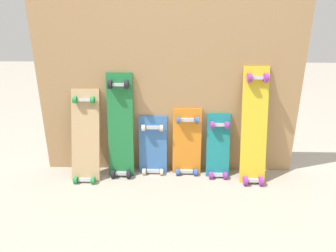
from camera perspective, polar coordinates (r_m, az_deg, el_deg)
The scene contains 8 objects.
ground_plane at distance 2.65m, azimuth 0.04°, elevation -8.45°, with size 12.00×12.00×0.00m, color #A89E8E.
plywood_wall_panel at distance 2.44m, azimuth 0.09°, elevation 7.94°, with size 2.09×0.04×1.50m, color tan.
skateboard_natural at distance 2.53m, azimuth -15.16°, elevation -2.52°, with size 0.22×0.29×0.79m.
skateboard_green at distance 2.49m, azimuth -8.88°, elevation -0.71°, with size 0.21×0.20×0.90m.
skateboard_blue at distance 2.56m, azimuth -2.83°, elevation -4.30°, with size 0.23×0.13×0.56m.
skateboard_orange at distance 2.54m, azimuth 3.55°, elevation -3.65°, with size 0.24×0.14×0.62m.
skateboard_teal at distance 2.54m, azimuth 9.33°, elevation -4.38°, with size 0.19×0.19×0.58m.
skateboard_yellow at distance 2.48m, azimuth 15.80°, elevation -0.71°, with size 0.20×0.29×0.96m.
Camera 1 is at (0.06, -2.31, 1.29)m, focal length 32.66 mm.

